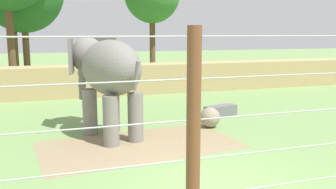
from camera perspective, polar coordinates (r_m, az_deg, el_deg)
The scene contains 7 objects.
ground_plane at distance 8.39m, azimuth 8.18°, elevation -14.40°, with size 120.00×120.00×0.00m, color #759956.
dirt_patch at distance 11.37m, azimuth -4.37°, elevation -7.82°, with size 5.96×3.27×0.01m, color #937F5B.
embankment_wall at distance 20.75m, azimuth -8.36°, elevation 2.33°, with size 36.00×1.80×1.64m, color tan.
elephant at distance 12.15m, azimuth -9.59°, elevation 3.57°, with size 2.43×4.25×3.25m.
enrichment_ball at distance 13.40m, azimuth 6.53°, elevation -3.56°, with size 0.73×0.73×0.73m, color gray.
cable_fence at distance 5.80m, azimuth 19.57°, elevation -7.40°, with size 10.15×0.19×3.49m.
feed_trough at distance 15.28m, azimuth 8.17°, elevation -2.53°, with size 1.48×0.84×0.44m.
Camera 1 is at (-3.45, -6.85, 3.39)m, focal length 39.18 mm.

